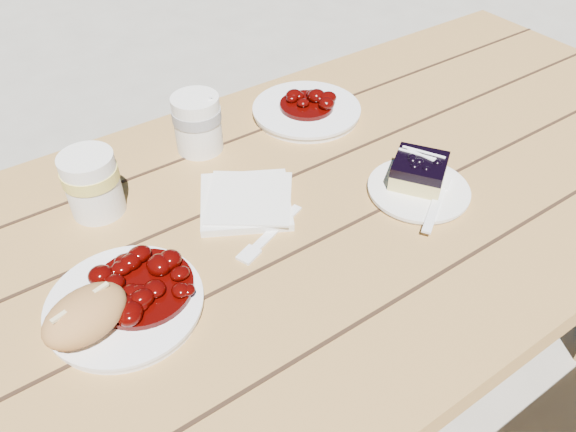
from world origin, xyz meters
TOP-DOWN VIEW (x-y plane):
  - picnic_table at (0.00, -0.00)m, footprint 2.00×1.55m
  - main_plate at (-0.25, -0.03)m, footprint 0.21×0.21m
  - goulash_stew at (-0.22, -0.03)m, footprint 0.15×0.15m
  - bread_roll at (-0.30, -0.05)m, footprint 0.13×0.11m
  - dessert_plate at (0.27, -0.08)m, footprint 0.17×0.17m
  - blueberry_cake at (0.28, -0.07)m, footprint 0.12×0.12m
  - fork_dessert at (0.25, -0.14)m, footprint 0.15×0.11m
  - coffee_cup at (0.02, 0.25)m, footprint 0.09×0.09m
  - napkin_stack at (0.01, 0.06)m, footprint 0.20×0.20m
  - fork_table at (0.02, -0.02)m, footprint 0.16×0.08m
  - second_plate at (0.26, 0.24)m, footprint 0.22×0.22m
  - second_stew at (0.26, 0.24)m, footprint 0.11×0.11m
  - second_cup at (-0.20, 0.19)m, footprint 0.09×0.09m

SIDE VIEW (x-z plane):
  - picnic_table at x=0.00m, z-range 0.21..0.96m
  - fork_table at x=0.02m, z-range 0.75..0.75m
  - dessert_plate at x=0.27m, z-range 0.75..0.76m
  - napkin_stack at x=0.01m, z-range 0.75..0.76m
  - main_plate at x=-0.25m, z-range 0.75..0.77m
  - second_plate at x=0.26m, z-range 0.75..0.77m
  - fork_dessert at x=0.25m, z-range 0.76..0.76m
  - blueberry_cake at x=0.28m, z-range 0.76..0.81m
  - goulash_stew at x=-0.22m, z-range 0.77..0.81m
  - second_stew at x=0.26m, z-range 0.77..0.81m
  - bread_roll at x=-0.30m, z-range 0.77..0.83m
  - coffee_cup at x=0.02m, z-range 0.75..0.86m
  - second_cup at x=-0.20m, z-range 0.75..0.86m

